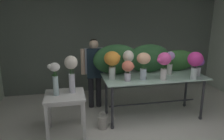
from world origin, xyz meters
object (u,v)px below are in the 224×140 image
object	(u,v)px
vase_fuchsia_peonies	(164,62)
vase_cream_lisianthus_tall	(71,70)
vase_violet_carnations	(199,64)
vase_sunset_roses	(112,61)
vase_white_roses_tall	(55,76)
vase_magenta_ranunculus	(195,62)
watering_can	(103,122)
vase_coral_freesia	(128,69)
vase_lilac_hydrangea	(170,61)
display_table_glass	(154,83)
side_table_white	(65,100)
florist	(94,67)
vase_peach_dahlias	(144,62)
vase_ivory_tulips	(128,61)

from	to	relation	value
vase_fuchsia_peonies	vase_cream_lisianthus_tall	distance (m)	1.67
vase_violet_carnations	vase_sunset_roses	bearing A→B (deg)	175.62
vase_white_roses_tall	vase_cream_lisianthus_tall	size ratio (longest dim) A/B	0.86
vase_magenta_ranunculus	watering_can	xyz separation A→B (m)	(-1.72, 0.08, -1.07)
vase_magenta_ranunculus	vase_coral_freesia	bearing A→B (deg)	172.70
vase_fuchsia_peonies	vase_lilac_hydrangea	distance (m)	0.43
vase_violet_carnations	vase_magenta_ranunculus	xyz separation A→B (m)	(-0.20, -0.18, 0.09)
display_table_glass	vase_coral_freesia	xyz separation A→B (m)	(-0.58, -0.17, 0.37)
side_table_white	vase_lilac_hydrangea	size ratio (longest dim) A/B	1.60
florist	watering_can	bearing A→B (deg)	-88.67
vase_white_roses_tall	vase_cream_lisianthus_tall	world-z (taller)	vase_cream_lisianthus_tall
vase_magenta_ranunculus	vase_peach_dahlias	distance (m)	0.95
side_table_white	vase_magenta_ranunculus	world-z (taller)	vase_magenta_ranunculus
vase_magenta_ranunculus	vase_violet_carnations	bearing A→B (deg)	42.58
vase_sunset_roses	vase_white_roses_tall	xyz separation A→B (m)	(-1.02, -0.29, -0.13)
watering_can	vase_lilac_hydrangea	bearing A→B (deg)	12.74
display_table_glass	vase_magenta_ranunculus	bearing A→B (deg)	-26.89
side_table_white	vase_cream_lisianthus_tall	world-z (taller)	vase_cream_lisianthus_tall
vase_ivory_tulips	watering_can	world-z (taller)	vase_ivory_tulips
vase_violet_carnations	display_table_glass	bearing A→B (deg)	170.33
florist	vase_magenta_ranunculus	bearing A→B (deg)	-30.57
vase_coral_freesia	vase_magenta_ranunculus	xyz separation A→B (m)	(1.23, -0.16, 0.10)
vase_violet_carnations	vase_sunset_roses	size ratio (longest dim) A/B	0.71
vase_magenta_ranunculus	vase_white_roses_tall	world-z (taller)	vase_magenta_ranunculus
vase_sunset_roses	vase_ivory_tulips	world-z (taller)	vase_sunset_roses
display_table_glass	vase_violet_carnations	size ratio (longest dim) A/B	5.31
vase_peach_dahlias	watering_can	world-z (taller)	vase_peach_dahlias
florist	vase_sunset_roses	distance (m)	0.80
vase_violet_carnations	vase_magenta_ranunculus	bearing A→B (deg)	-137.42
vase_lilac_hydrangea	vase_peach_dahlias	world-z (taller)	vase_peach_dahlias
side_table_white	vase_ivory_tulips	distance (m)	1.39
vase_fuchsia_peonies	vase_cream_lisianthus_tall	bearing A→B (deg)	179.45
vase_magenta_ranunculus	vase_ivory_tulips	size ratio (longest dim) A/B	1.01
vase_lilac_hydrangea	vase_peach_dahlias	xyz separation A→B (m)	(-0.64, -0.23, 0.06)
side_table_white	vase_sunset_roses	world-z (taller)	vase_sunset_roses
florist	watering_can	world-z (taller)	florist
florist	vase_coral_freesia	size ratio (longest dim) A/B	4.06
vase_ivory_tulips	vase_white_roses_tall	xyz separation A→B (m)	(-1.36, -0.39, -0.10)
florist	vase_white_roses_tall	distance (m)	1.28
vase_fuchsia_peonies	vase_coral_freesia	size ratio (longest dim) A/B	1.38
vase_coral_freesia	vase_ivory_tulips	bearing A→B (deg)	74.11
florist	vase_white_roses_tall	world-z (taller)	florist
vase_violet_carnations	vase_peach_dahlias	size ratio (longest dim) A/B	0.74
vase_magenta_ranunculus	vase_ivory_tulips	world-z (taller)	vase_magenta_ranunculus
vase_lilac_hydrangea	vase_cream_lisianthus_tall	bearing A→B (deg)	-170.97
display_table_glass	vase_white_roses_tall	size ratio (longest dim) A/B	3.58
vase_fuchsia_peonies	vase_sunset_roses	distance (m)	0.95
display_table_glass	vase_lilac_hydrangea	bearing A→B (deg)	11.03
vase_cream_lisianthus_tall	side_table_white	bearing A→B (deg)	-154.92
vase_sunset_roses	vase_peach_dahlias	world-z (taller)	vase_sunset_roses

